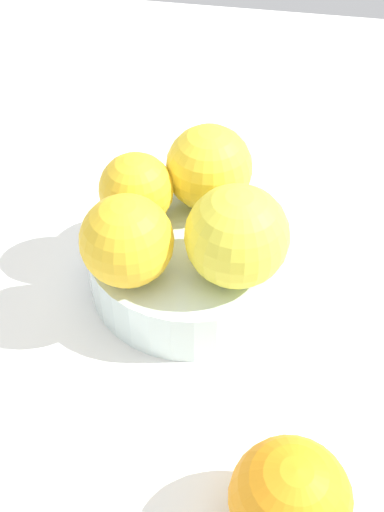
% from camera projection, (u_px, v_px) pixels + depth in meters
% --- Properties ---
extents(ground_plane, '(1.10, 1.10, 0.02)m').
position_uv_depth(ground_plane, '(192.00, 287.00, 0.56)').
color(ground_plane, white).
extents(fruit_bowl, '(0.17, 0.17, 0.05)m').
position_uv_depth(fruit_bowl, '(192.00, 261.00, 0.53)').
color(fruit_bowl, silver).
rests_on(fruit_bowl, ground_plane).
extents(orange_in_bowl_0, '(0.08, 0.08, 0.08)m').
position_uv_depth(orange_in_bowl_0, '(237.00, 236.00, 0.46)').
color(orange_in_bowl_0, yellow).
rests_on(orange_in_bowl_0, fruit_bowl).
extents(orange_in_bowl_1, '(0.07, 0.07, 0.07)m').
position_uv_depth(orange_in_bowl_1, '(209.00, 168.00, 0.52)').
color(orange_in_bowl_1, yellow).
rests_on(orange_in_bowl_1, fruit_bowl).
extents(orange_in_bowl_2, '(0.06, 0.06, 0.06)m').
position_uv_depth(orange_in_bowl_2, '(136.00, 190.00, 0.51)').
color(orange_in_bowl_2, yellow).
rests_on(orange_in_bowl_2, fruit_bowl).
extents(orange_in_bowl_3, '(0.07, 0.07, 0.07)m').
position_uv_depth(orange_in_bowl_3, '(127.00, 241.00, 0.46)').
color(orange_in_bowl_3, yellow).
rests_on(orange_in_bowl_3, fruit_bowl).
extents(orange_loose_0, '(0.07, 0.07, 0.07)m').
position_uv_depth(orange_loose_0, '(290.00, 499.00, 0.37)').
color(orange_loose_0, orange).
rests_on(orange_loose_0, ground_plane).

